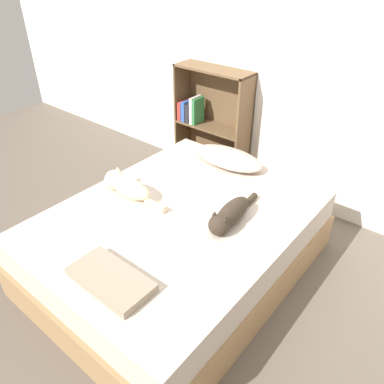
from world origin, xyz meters
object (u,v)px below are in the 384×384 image
at_px(pillow, 228,158).
at_px(bookshelf, 212,123).
at_px(bed, 179,242).
at_px(cat_dark, 229,215).
at_px(cat_light, 126,186).

height_order(pillow, bookshelf, bookshelf).
bearing_deg(bed, bookshelf, 117.73).
bearing_deg(pillow, bed, -80.12).
distance_m(bed, cat_dark, 0.48).
distance_m(bed, cat_light, 0.56).
xyz_separation_m(bed, cat_light, (-0.45, -0.06, 0.32)).
distance_m(pillow, cat_light, 0.90).
distance_m(cat_light, cat_dark, 0.80).
relative_size(bed, cat_dark, 3.50).
height_order(cat_light, bookshelf, bookshelf).
xyz_separation_m(bed, pillow, (-0.14, 0.79, 0.31)).
xyz_separation_m(cat_dark, bookshelf, (-0.99, 1.13, 0.01)).
relative_size(pillow, cat_light, 1.08).
bearing_deg(bookshelf, cat_light, -80.89).
relative_size(pillow, cat_dark, 1.12).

